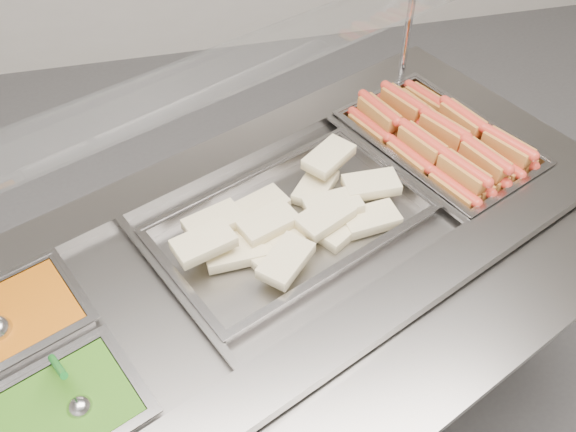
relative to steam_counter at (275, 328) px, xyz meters
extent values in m
cube|color=slate|center=(0.00, 0.00, -0.01)|extent=(1.75, 1.28, 0.78)
cube|color=gray|center=(0.13, -0.29, 0.39)|extent=(1.59, 0.80, 0.03)
cube|color=gray|center=(-0.13, 0.29, 0.39)|extent=(1.59, 0.80, 0.03)
cube|color=gray|center=(0.72, 0.32, 0.39)|extent=(0.32, 0.52, 0.03)
cube|color=black|center=(0.00, 0.00, 0.29)|extent=(1.54, 1.06, 0.02)
cube|color=gray|center=(0.35, 0.16, 0.40)|extent=(0.23, 0.47, 0.01)
cube|color=gray|center=(-0.25, -0.11, 0.40)|extent=(0.23, 0.47, 0.01)
cube|color=gray|center=(0.19, -0.42, 0.36)|extent=(1.57, 0.87, 0.02)
cylinder|color=silver|center=(0.52, 0.55, 0.60)|extent=(0.02, 0.02, 0.40)
cube|color=silver|center=(-0.08, 0.17, 0.75)|extent=(1.46, 0.85, 0.08)
cube|color=#AD4109|center=(-0.58, -0.12, 0.37)|extent=(0.31, 0.28, 0.08)
cube|color=#26620F|center=(-0.48, -0.36, 0.37)|extent=(0.31, 0.28, 0.08)
cube|color=#A16221|center=(0.47, 0.04, 0.39)|extent=(0.10, 0.14, 0.05)
cylinder|color=red|center=(0.47, 0.04, 0.41)|extent=(0.09, 0.15, 0.03)
cube|color=#A16221|center=(0.41, 0.18, 0.39)|extent=(0.09, 0.14, 0.05)
cylinder|color=red|center=(0.41, 0.18, 0.41)|extent=(0.08, 0.15, 0.03)
cube|color=#A16221|center=(0.35, 0.33, 0.39)|extent=(0.10, 0.14, 0.05)
cylinder|color=red|center=(0.35, 0.33, 0.41)|extent=(0.08, 0.15, 0.03)
cube|color=#A16221|center=(0.53, 0.06, 0.39)|extent=(0.10, 0.14, 0.05)
cylinder|color=red|center=(0.53, 0.06, 0.41)|extent=(0.08, 0.15, 0.03)
cube|color=#A16221|center=(0.46, 0.21, 0.39)|extent=(0.10, 0.14, 0.05)
cylinder|color=red|center=(0.46, 0.21, 0.41)|extent=(0.09, 0.15, 0.03)
cube|color=#A16221|center=(0.40, 0.35, 0.39)|extent=(0.10, 0.14, 0.05)
cylinder|color=red|center=(0.40, 0.35, 0.41)|extent=(0.09, 0.15, 0.03)
cube|color=#A16221|center=(0.58, 0.09, 0.39)|extent=(0.10, 0.14, 0.05)
cylinder|color=red|center=(0.58, 0.09, 0.41)|extent=(0.09, 0.15, 0.03)
cube|color=#A16221|center=(0.51, 0.23, 0.39)|extent=(0.10, 0.14, 0.05)
cylinder|color=red|center=(0.51, 0.23, 0.41)|extent=(0.09, 0.15, 0.03)
cube|color=#A16221|center=(0.45, 0.37, 0.39)|extent=(0.10, 0.14, 0.05)
cylinder|color=red|center=(0.45, 0.37, 0.41)|extent=(0.09, 0.15, 0.03)
cube|color=#A16221|center=(0.63, 0.11, 0.39)|extent=(0.10, 0.14, 0.05)
cylinder|color=red|center=(0.63, 0.11, 0.41)|extent=(0.08, 0.15, 0.03)
cube|color=#A16221|center=(0.56, 0.25, 0.39)|extent=(0.10, 0.14, 0.05)
cylinder|color=red|center=(0.56, 0.25, 0.41)|extent=(0.08, 0.15, 0.03)
cube|color=#A16221|center=(0.50, 0.40, 0.39)|extent=(0.09, 0.14, 0.05)
cylinder|color=red|center=(0.50, 0.40, 0.41)|extent=(0.08, 0.15, 0.03)
cube|color=#A16221|center=(0.68, 0.13, 0.39)|extent=(0.09, 0.14, 0.05)
cylinder|color=red|center=(0.68, 0.13, 0.41)|extent=(0.08, 0.15, 0.03)
cube|color=#A16221|center=(0.61, 0.28, 0.39)|extent=(0.10, 0.14, 0.05)
cylinder|color=red|center=(0.61, 0.28, 0.41)|extent=(0.08, 0.15, 0.03)
cube|color=#A16221|center=(0.55, 0.42, 0.39)|extent=(0.10, 0.14, 0.05)
cylinder|color=red|center=(0.55, 0.42, 0.41)|extent=(0.09, 0.15, 0.03)
cube|color=#A16221|center=(0.50, 0.06, 0.44)|extent=(0.10, 0.14, 0.05)
cylinder|color=red|center=(0.50, 0.06, 0.46)|extent=(0.09, 0.15, 0.03)
cube|color=#A16221|center=(0.44, 0.19, 0.44)|extent=(0.10, 0.14, 0.05)
cylinder|color=red|center=(0.44, 0.19, 0.46)|extent=(0.09, 0.15, 0.03)
cube|color=#A16221|center=(0.37, 0.34, 0.44)|extent=(0.09, 0.14, 0.05)
cylinder|color=red|center=(0.37, 0.34, 0.46)|extent=(0.08, 0.15, 0.03)
cube|color=#A16221|center=(0.57, 0.09, 0.44)|extent=(0.09, 0.14, 0.05)
cylinder|color=red|center=(0.57, 0.09, 0.46)|extent=(0.08, 0.15, 0.03)
cube|color=#A16221|center=(0.52, 0.23, 0.44)|extent=(0.10, 0.14, 0.05)
cylinder|color=red|center=(0.52, 0.23, 0.46)|extent=(0.09, 0.14, 0.03)
cube|color=#A16221|center=(0.45, 0.37, 0.44)|extent=(0.10, 0.14, 0.05)
cylinder|color=red|center=(0.45, 0.37, 0.46)|extent=(0.09, 0.15, 0.03)
cube|color=#A16221|center=(0.65, 0.12, 0.44)|extent=(0.11, 0.14, 0.05)
cylinder|color=red|center=(0.65, 0.12, 0.46)|extent=(0.10, 0.14, 0.03)
cube|color=#A16221|center=(0.59, 0.26, 0.44)|extent=(0.09, 0.14, 0.05)
cylinder|color=red|center=(0.59, 0.26, 0.46)|extent=(0.08, 0.15, 0.03)
cube|color=tan|center=(0.05, -0.01, 0.40)|extent=(0.14, 0.08, 0.03)
cube|color=tan|center=(0.16, -0.02, 0.39)|extent=(0.15, 0.14, 0.03)
cube|color=tan|center=(-0.01, 0.09, 0.40)|extent=(0.15, 0.12, 0.03)
cube|color=tan|center=(-0.10, -0.05, 0.40)|extent=(0.14, 0.08, 0.03)
cube|color=tan|center=(0.24, -0.01, 0.40)|extent=(0.14, 0.09, 0.03)
cube|color=tan|center=(0.14, 0.13, 0.40)|extent=(0.14, 0.15, 0.03)
cube|color=tan|center=(-0.01, -0.04, 0.40)|extent=(0.15, 0.13, 0.03)
cube|color=tan|center=(-0.11, 0.01, 0.40)|extent=(0.15, 0.13, 0.03)
cube|color=tan|center=(-0.13, 0.03, 0.43)|extent=(0.15, 0.12, 0.03)
cube|color=tan|center=(0.12, -0.01, 0.43)|extent=(0.15, 0.13, 0.03)
cube|color=tan|center=(0.27, 0.07, 0.43)|extent=(0.14, 0.08, 0.03)
cube|color=tan|center=(0.01, -0.12, 0.43)|extent=(0.15, 0.15, 0.03)
cube|color=tan|center=(-0.01, 0.01, 0.43)|extent=(0.15, 0.12, 0.03)
cube|color=tan|center=(0.15, 0.03, 0.42)|extent=(0.14, 0.09, 0.03)
cube|color=tan|center=(0.18, 0.17, 0.45)|extent=(0.15, 0.14, 0.03)
cube|color=tan|center=(-0.16, -0.05, 0.45)|extent=(0.15, 0.12, 0.03)
sphere|color=#B8B7BC|center=(-0.44, -0.36, 0.40)|extent=(0.05, 0.05, 0.05)
cylinder|color=#157A25|center=(-0.47, -0.30, 0.46)|extent=(0.06, 0.12, 0.10)
camera|label=1|loc=(-0.19, -1.00, 1.51)|focal=40.00mm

